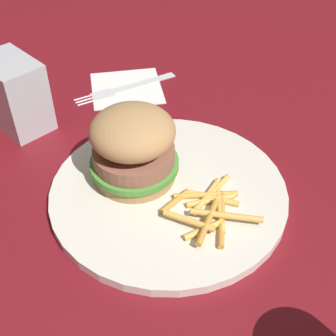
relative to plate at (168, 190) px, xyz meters
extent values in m
plane|color=maroon|center=(-0.02, 0.00, -0.01)|extent=(1.60, 1.60, 0.00)
cylinder|color=silver|center=(0.00, 0.00, 0.00)|extent=(0.28, 0.28, 0.01)
cylinder|color=tan|center=(0.03, -0.03, 0.01)|extent=(0.10, 0.10, 0.02)
cylinder|color=#4C9338|center=(0.03, -0.03, 0.03)|extent=(0.11, 0.11, 0.01)
cylinder|color=#8E5B47|center=(0.03, -0.03, 0.04)|extent=(0.10, 0.10, 0.02)
ellipsoid|color=tan|center=(0.03, -0.03, 0.07)|extent=(0.10, 0.10, 0.05)
cylinder|color=#E5B251|center=(-0.04, 0.03, 0.01)|extent=(0.06, 0.05, 0.01)
cylinder|color=#E5B251|center=(-0.04, 0.04, 0.01)|extent=(0.05, 0.04, 0.01)
cylinder|color=#E5B251|center=(-0.02, 0.08, 0.01)|extent=(0.05, 0.02, 0.01)
cylinder|color=#E5B251|center=(-0.04, 0.03, 0.01)|extent=(0.05, 0.05, 0.01)
cylinder|color=gold|center=(-0.04, 0.03, 0.01)|extent=(0.07, 0.02, 0.01)
cylinder|color=#E5B251|center=(-0.04, 0.04, 0.01)|extent=(0.06, 0.01, 0.01)
cylinder|color=#E5B251|center=(-0.05, 0.05, 0.01)|extent=(0.03, 0.08, 0.01)
cylinder|color=gold|center=(-0.04, 0.07, 0.01)|extent=(0.04, 0.08, 0.01)
cylinder|color=#E5B251|center=(-0.05, 0.07, 0.02)|extent=(0.07, 0.04, 0.01)
cylinder|color=#E5B251|center=(0.00, 0.07, 0.02)|extent=(0.05, 0.04, 0.01)
cylinder|color=gold|center=(0.00, 0.03, 0.01)|extent=(0.04, 0.03, 0.01)
cylinder|color=gold|center=(-0.02, 0.07, 0.02)|extent=(0.05, 0.06, 0.01)
cube|color=white|center=(0.00, -0.25, -0.01)|extent=(0.12, 0.12, 0.00)
cube|color=silver|center=(-0.03, -0.26, 0.00)|extent=(0.11, 0.04, 0.00)
cube|color=silver|center=(0.04, -0.24, 0.00)|extent=(0.04, 0.03, 0.00)
cylinder|color=silver|center=(0.07, -0.24, 0.00)|extent=(0.03, 0.01, 0.00)
cylinder|color=silver|center=(0.07, -0.23, 0.00)|extent=(0.03, 0.01, 0.00)
cylinder|color=silver|center=(0.07, -0.22, 0.00)|extent=(0.03, 0.01, 0.00)
cube|color=#B7BABF|center=(0.16, -0.19, 0.04)|extent=(0.10, 0.11, 0.10)
camera|label=1|loc=(0.10, 0.37, 0.38)|focal=48.12mm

